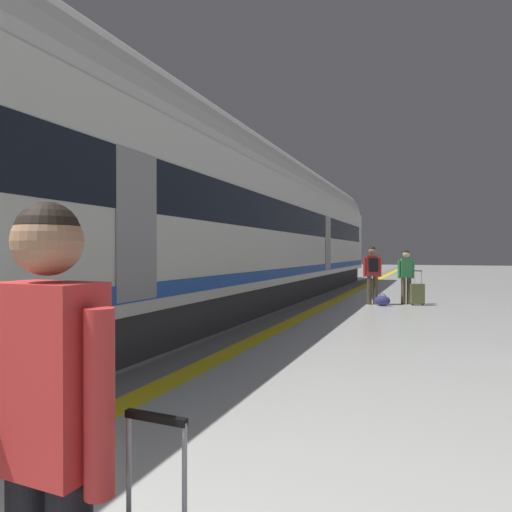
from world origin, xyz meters
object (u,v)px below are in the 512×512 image
high_speed_train (214,215)px  suitcase_mid (417,293)px  duffel_bag_near (382,301)px  traveller_foreground (44,426)px  passenger_near (372,270)px  passenger_mid (406,273)px

high_speed_train → suitcase_mid: 6.42m
high_speed_train → duffel_bag_near: bearing=39.9°
traveller_foreground → passenger_near: bearing=92.3°
duffel_bag_near → suitcase_mid: size_ratio=0.43×
passenger_near → passenger_mid: 1.04m
passenger_near → suitcase_mid: size_ratio=1.69×
high_speed_train → passenger_near: bearing=44.7°
high_speed_train → passenger_near: high_speed_train is taller
duffel_bag_near → passenger_mid: (0.62, 0.73, 0.78)m
passenger_near → duffel_bag_near: (0.31, -0.28, -0.87)m
high_speed_train → duffel_bag_near: (3.82, 3.19, -2.35)m
passenger_mid → suitcase_mid: size_ratio=1.58×
duffel_bag_near → passenger_near: bearing=138.5°
traveller_foreground → passenger_near: passenger_near is taller
traveller_foreground → passenger_mid: bearing=88.2°
traveller_foreground → passenger_mid: (0.42, 13.34, -0.05)m
passenger_mid → high_speed_train: bearing=-138.6°
traveller_foreground → passenger_near: size_ratio=0.99×
traveller_foreground → high_speed_train: bearing=113.1°
passenger_near → passenger_mid: bearing=25.6°
suitcase_mid → high_speed_train: bearing=-141.8°
traveller_foreground → duffel_bag_near: size_ratio=3.88×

